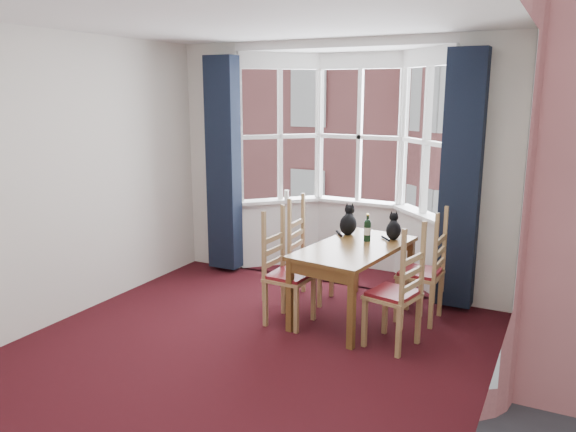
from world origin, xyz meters
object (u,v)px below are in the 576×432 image
Objects in this scene: dining_table at (354,255)px; wine_bottle at (367,229)px; cat_left at (348,223)px; chair_left_near at (282,276)px; candle_tall at (287,195)px; chair_left_far at (304,257)px; chair_right_far at (429,275)px; chair_right_near at (402,298)px; cat_right at (393,229)px.

wine_bottle is at bearing 78.98° from dining_table.
cat_left is at bearing 147.19° from wine_bottle.
chair_left_near is at bearing -113.71° from cat_left.
chair_left_far is at bearing -54.11° from candle_tall.
wine_bottle reaches higher than candle_tall.
chair_right_far is at bearing -10.47° from cat_left.
cat_right is (-0.36, 0.91, 0.38)m from chair_right_near.
candle_tall is at bearing 139.54° from chair_right_near.
chair_right_near is (0.62, -0.48, -0.18)m from dining_table.
cat_right reaches higher than candle_tall.
cat_right reaches higher than dining_table.
chair_left_far reaches higher than dining_table.
wine_bottle reaches higher than dining_table.
chair_left_far is 3.26× the size of wine_bottle.
chair_left_far is at bearing 178.83° from wine_bottle.
chair_left_near is at bearing -152.65° from chair_right_far.
chair_left_near is at bearing -134.13° from wine_bottle.
chair_left_far is at bearing 150.67° from chair_right_near.
dining_table is at bearing 35.54° from chair_left_near.
cat_right is 2.25× the size of candle_tall.
chair_right_far is 0.61m from cat_right.
chair_left_near is at bearing -134.89° from cat_right.
cat_left reaches higher than chair_left_far.
chair_left_near is 3.26× the size of wine_bottle.
chair_right_near is 1.00m from wine_bottle.
wine_bottle is at bearing -1.17° from chair_left_far.
cat_left is at bearing 169.53° from chair_right_far.
dining_table is at bearing -61.09° from cat_left.
dining_table is at bearing -160.80° from chair_right_far.
chair_right_near is (1.30, -0.73, 0.00)m from chair_left_far.
wine_bottle reaches higher than chair_left_far.
cat_right is 1.03× the size of wine_bottle.
dining_table is 1.63× the size of chair_left_far.
chair_left_far is 0.62m from cat_left.
chair_left_far is 1.49m from chair_right_near.
cat_right is at bearing -25.97° from candle_tall.
cat_right is at bearing 2.57° from cat_left.
chair_left_near reaches higher than dining_table.
chair_right_far is (1.29, 0.67, 0.00)m from chair_left_near.
chair_right_near is 0.72m from chair_right_far.
chair_right_near is 2.74× the size of cat_left.
chair_left_near is at bearing -83.22° from chair_left_far.
chair_right_near is 3.17× the size of cat_right.
chair_left_far is at bearing -168.91° from cat_right.
chair_left_far and chair_right_near have the same top height.
dining_table is 5.15× the size of cat_right.
wine_bottle is (0.64, 0.66, 0.39)m from chair_left_near.
chair_left_near is at bearing -144.46° from dining_table.
dining_table is at bearing -120.99° from cat_right.
cat_right is at bearing 111.67° from chair_right_near.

